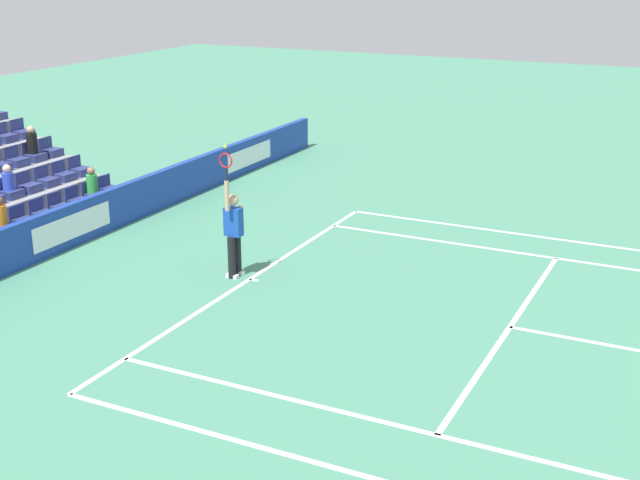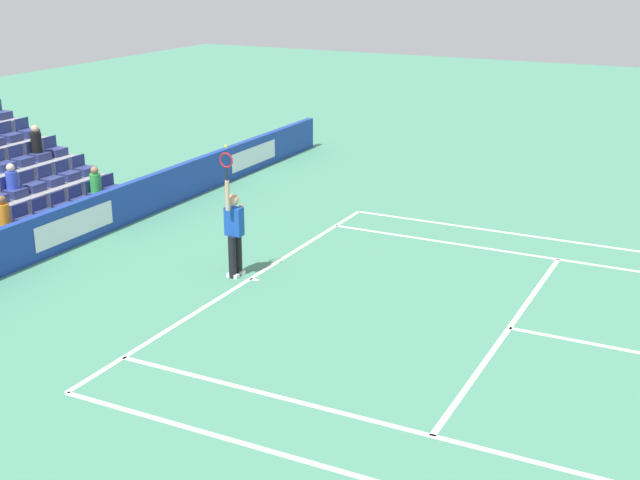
% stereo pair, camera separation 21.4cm
% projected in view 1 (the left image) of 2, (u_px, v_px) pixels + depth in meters
% --- Properties ---
extents(line_baseline, '(10.97, 0.10, 0.01)m').
position_uv_depth(line_baseline, '(250.00, 279.00, 17.95)').
color(line_baseline, white).
rests_on(line_baseline, ground).
extents(line_service, '(8.23, 0.10, 0.01)m').
position_uv_depth(line_service, '(510.00, 327.00, 15.67)').
color(line_service, white).
rests_on(line_service, ground).
extents(line_singles_sideline_left, '(0.10, 11.89, 0.01)m').
position_uv_depth(line_singles_sideline_left, '(468.00, 443.00, 11.97)').
color(line_singles_sideline_left, white).
rests_on(line_singles_sideline_left, ground).
extents(line_singles_sideline_right, '(0.10, 11.89, 0.01)m').
position_uv_depth(line_singles_sideline_right, '(577.00, 261.00, 18.98)').
color(line_singles_sideline_right, white).
rests_on(line_singles_sideline_right, ground).
extents(line_doubles_sideline_right, '(0.10, 11.89, 0.01)m').
position_uv_depth(line_doubles_sideline_right, '(588.00, 243.00, 20.15)').
color(line_doubles_sideline_right, white).
rests_on(line_doubles_sideline_right, ground).
extents(line_centre_mark, '(0.10, 0.20, 0.01)m').
position_uv_depth(line_centre_mark, '(254.00, 280.00, 17.91)').
color(line_centre_mark, white).
rests_on(line_centre_mark, ground).
extents(sponsor_barrier, '(23.97, 0.22, 1.01)m').
position_uv_depth(sponsor_barrier, '(69.00, 226.00, 19.79)').
color(sponsor_barrier, '#193899').
rests_on(sponsor_barrier, ground).
extents(tennis_player, '(0.53, 0.36, 2.85)m').
position_uv_depth(tennis_player, '(234.00, 231.00, 17.81)').
color(tennis_player, black).
rests_on(tennis_player, ground).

